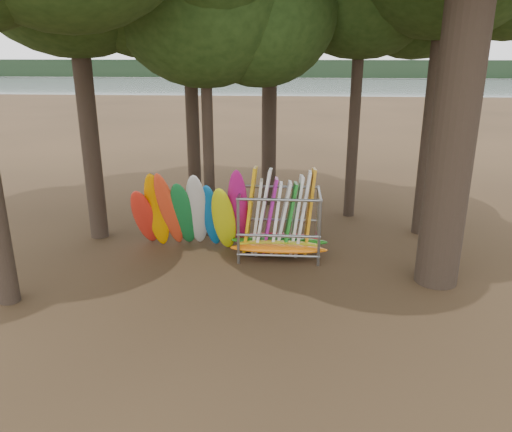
{
  "coord_description": "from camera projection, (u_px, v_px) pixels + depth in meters",
  "views": [
    {
      "loc": [
        0.82,
        -13.19,
        6.33
      ],
      "look_at": [
        -0.27,
        1.5,
        1.4
      ],
      "focal_mm": 35.0,
      "sensor_mm": 36.0,
      "label": 1
    }
  ],
  "objects": [
    {
      "name": "lake",
      "position": [
        288.0,
        96.0,
        71.28
      ],
      "size": [
        160.0,
        160.0,
        0.0
      ],
      "primitive_type": "plane",
      "color": "gray",
      "rests_on": "ground"
    },
    {
      "name": "storage_rack",
      "position": [
        279.0,
        225.0,
        15.86
      ],
      "size": [
        3.16,
        1.57,
        2.87
      ],
      "color": "gray",
      "rests_on": "ground"
    },
    {
      "name": "kayak_row",
      "position": [
        190.0,
        213.0,
        16.11
      ],
      "size": [
        3.87,
        2.07,
        3.08
      ],
      "color": "red",
      "rests_on": "ground"
    },
    {
      "name": "ground",
      "position": [
        261.0,
        278.0,
        14.54
      ],
      "size": [
        120.0,
        120.0,
        0.0
      ],
      "primitive_type": "plane",
      "color": "#47331E",
      "rests_on": "ground"
    },
    {
      "name": "far_shore",
      "position": [
        291.0,
        69.0,
        117.93
      ],
      "size": [
        160.0,
        4.0,
        4.0
      ],
      "primitive_type": "cube",
      "color": "black",
      "rests_on": "ground"
    }
  ]
}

